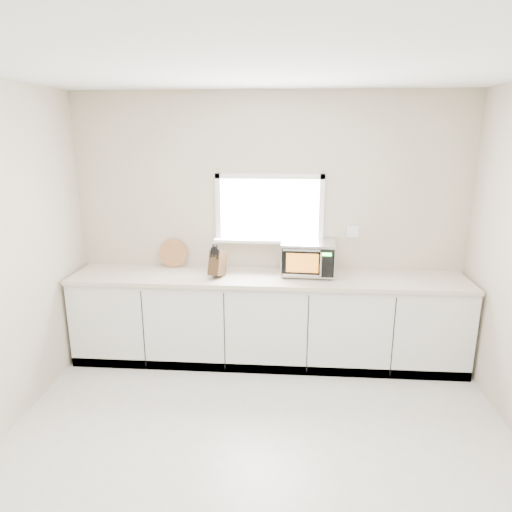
# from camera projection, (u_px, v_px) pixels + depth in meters

# --- Properties ---
(ground) EXTENTS (4.00, 4.00, 0.00)m
(ground) POSITION_uv_depth(u_px,v_px,m) (254.00, 478.00, 3.14)
(ground) COLOR beige
(ground) RESTS_ON ground
(back_wall) EXTENTS (4.00, 0.17, 2.70)m
(back_wall) POSITION_uv_depth(u_px,v_px,m) (269.00, 226.00, 4.70)
(back_wall) COLOR #B4A58F
(back_wall) RESTS_ON ground
(cabinets) EXTENTS (3.92, 0.60, 0.88)m
(cabinets) POSITION_uv_depth(u_px,v_px,m) (267.00, 321.00, 4.66)
(cabinets) COLOR silver
(cabinets) RESTS_ON ground
(countertop) EXTENTS (3.92, 0.64, 0.04)m
(countertop) POSITION_uv_depth(u_px,v_px,m) (268.00, 278.00, 4.53)
(countertop) COLOR beige
(countertop) RESTS_ON cabinets
(microwave) EXTENTS (0.54, 0.45, 0.34)m
(microwave) POSITION_uv_depth(u_px,v_px,m) (308.00, 257.00, 4.54)
(microwave) COLOR black
(microwave) RESTS_ON countertop
(knife_block) EXTENTS (0.18, 0.26, 0.34)m
(knife_block) POSITION_uv_depth(u_px,v_px,m) (218.00, 262.00, 4.47)
(knife_block) COLOR #442D18
(knife_block) RESTS_ON countertop
(cutting_board) EXTENTS (0.30, 0.07, 0.30)m
(cutting_board) POSITION_uv_depth(u_px,v_px,m) (173.00, 253.00, 4.80)
(cutting_board) COLOR #AB6F42
(cutting_board) RESTS_ON countertop
(coffee_grinder) EXTENTS (0.13, 0.13, 0.20)m
(coffee_grinder) POSITION_uv_depth(u_px,v_px,m) (302.00, 262.00, 4.66)
(coffee_grinder) COLOR #B7BABF
(coffee_grinder) RESTS_ON countertop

